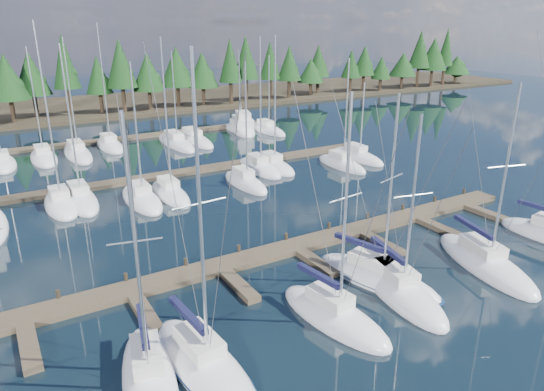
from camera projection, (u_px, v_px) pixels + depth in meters
ground at (224, 201)px, 45.48m from camera, size 260.00×260.00×0.00m
far_shore at (91, 107)px, 93.91m from camera, size 220.00×30.00×0.60m
main_dock at (298, 250)px, 35.18m from camera, size 44.00×6.13×0.90m
back_docks at (157, 153)px, 61.25m from camera, size 50.00×21.80×0.40m
front_sailboat_0 at (149, 378)px, 22.38m from camera, size 4.14×8.82×13.57m
front_sailboat_1 at (204, 363)px, 23.36m from camera, size 3.70×9.35×15.78m
front_sailboat_2 at (334, 315)px, 27.17m from camera, size 3.74×8.22×13.56m
front_sailboat_3 at (399, 289)px, 29.87m from camera, size 4.61×9.45×12.01m
front_sailboat_4 at (376, 277)px, 31.32m from camera, size 5.36×9.62×12.88m
front_sailboat_5 at (485, 263)px, 33.19m from camera, size 5.58×10.17×13.25m
back_sailboat_rows at (171, 161)px, 57.50m from camera, size 42.73×31.99×16.79m
motor_yacht_right at (243, 128)px, 74.27m from camera, size 6.34×10.65×5.06m
tree_line at (80, 73)px, 82.17m from camera, size 187.84×11.88×14.53m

